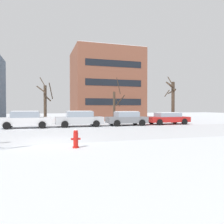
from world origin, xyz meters
TOP-DOWN VIEW (x-y plane):
  - ground_plane at (0.00, 0.00)m, footprint 120.00×120.00m
  - road_surface at (0.00, 3.45)m, footprint 80.00×8.91m
  - fire_hydrant at (1.14, -2.44)m, footprint 0.44×0.30m
  - parked_car_white at (-1.73, 8.90)m, footprint 4.44×2.06m
  - parked_car_silver at (3.15, 9.08)m, footprint 4.54×2.22m
  - parked_car_gray at (8.02, 9.05)m, footprint 4.13×2.21m
  - parked_car_red at (12.90, 9.13)m, footprint 4.62×2.19m
  - tree_far_right at (7.81, 12.27)m, footprint 1.28×1.95m
  - tree_far_left at (0.03, 12.82)m, footprint 1.76×1.37m
  - tree_far_mid at (14.76, 11.11)m, footprint 1.77×1.91m
  - building_far_right at (9.14, 20.97)m, footprint 10.01×8.53m

SIDE VIEW (x-z plane):
  - ground_plane at x=0.00m, z-range 0.00..0.00m
  - road_surface at x=0.00m, z-range 0.00..0.00m
  - fire_hydrant at x=1.14m, z-range 0.00..0.88m
  - parked_car_red at x=12.90m, z-range 0.03..1.35m
  - parked_car_gray at x=8.02m, z-range 0.01..1.48m
  - parked_car_silver at x=3.15m, z-range 0.01..1.55m
  - parked_car_white at x=-1.73m, z-range 0.01..1.56m
  - tree_far_right at x=7.81m, z-range -0.61..4.64m
  - tree_far_left at x=0.03m, z-range -0.21..4.90m
  - tree_far_mid at x=14.76m, z-range -0.08..5.53m
  - building_far_right at x=9.14m, z-range 0.00..10.60m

